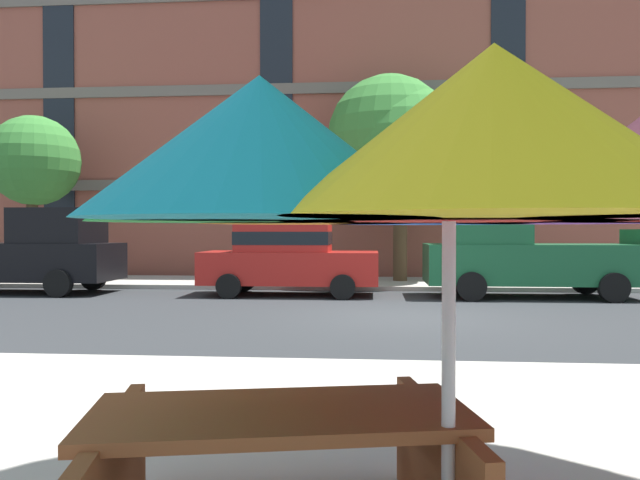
{
  "coord_description": "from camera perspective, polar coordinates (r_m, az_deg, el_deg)",
  "views": [
    {
      "loc": [
        -0.57,
        -11.72,
        1.62
      ],
      "look_at": [
        -1.85,
        3.2,
        1.4
      ],
      "focal_mm": 34.77,
      "sensor_mm": 36.0,
      "label": 1
    }
  ],
  "objects": [
    {
      "name": "sedan_red",
      "position": [
        15.58,
        -2.95,
        -1.62
      ],
      "size": [
        4.4,
        1.98,
        1.78
      ],
      "color": "#B21E19",
      "rests_on": "ground"
    },
    {
      "name": "patio_umbrella",
      "position": [
        2.75,
        11.8,
        6.73
      ],
      "size": [
        3.17,
        3.17,
        2.21
      ],
      "color": "silver",
      "rests_on": "ground"
    },
    {
      "name": "pickup_green",
      "position": [
        15.84,
        18.06,
        -1.34
      ],
      "size": [
        5.1,
        2.12,
        2.2
      ],
      "color": "#195933",
      "rests_on": "ground"
    },
    {
      "name": "sidewalk_far",
      "position": [
        18.59,
        6.64,
        -3.98
      ],
      "size": [
        56.0,
        3.6,
        0.12
      ],
      "primitive_type": "cube",
      "color": "#B2ADA3",
      "rests_on": "ground"
    },
    {
      "name": "picnic_table",
      "position": [
        3.15,
        -3.69,
        -20.2
      ],
      "size": [
        2.07,
        1.85,
        0.77
      ],
      "color": "brown",
      "rests_on": "ground"
    },
    {
      "name": "ground_plane",
      "position": [
        11.84,
        7.66,
        -7.03
      ],
      "size": [
        120.0,
        120.0,
        0.0
      ],
      "primitive_type": "plane",
      "color": "#2D3033"
    },
    {
      "name": "apartment_building",
      "position": [
        27.47,
        6.13,
        14.27
      ],
      "size": [
        45.76,
        12.08,
        16.0
      ],
      "color": "#934C3D",
      "rests_on": "ground"
    },
    {
      "name": "street_tree_left",
      "position": [
        21.46,
        -25.14,
        6.57
      ],
      "size": [
        2.8,
        2.8,
        5.21
      ],
      "color": "#4C3823",
      "rests_on": "ground"
    },
    {
      "name": "street_tree_middle",
      "position": [
        19.09,
        6.91,
        8.71
      ],
      "size": [
        4.21,
        3.98,
        6.35
      ],
      "color": "#4C3823",
      "rests_on": "ground"
    },
    {
      "name": "pickup_black",
      "position": [
        17.85,
        -25.35,
        -1.14
      ],
      "size": [
        5.1,
        2.12,
        2.2
      ],
      "color": "black",
      "rests_on": "ground"
    }
  ]
}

